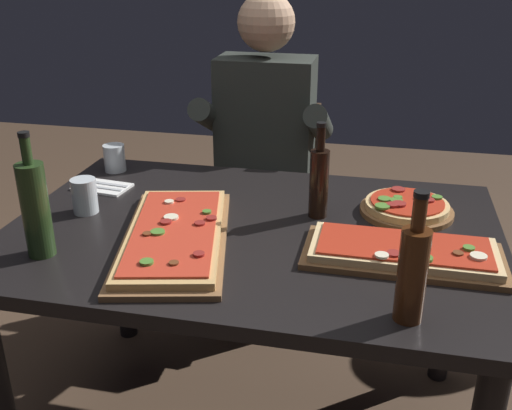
# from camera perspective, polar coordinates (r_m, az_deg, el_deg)

# --- Properties ---
(dining_table) EXTENTS (1.40, 0.96, 0.74)m
(dining_table) POSITION_cam_1_polar(r_m,az_deg,el_deg) (1.75, -0.35, -5.01)
(dining_table) COLOR black
(dining_table) RESTS_ON ground_plane
(pizza_rectangular_front) EXTENTS (0.51, 0.24, 0.05)m
(pizza_rectangular_front) POSITION_cam_1_polar(r_m,az_deg,el_deg) (1.57, 13.97, -4.43)
(pizza_rectangular_front) COLOR brown
(pizza_rectangular_front) RESTS_ON dining_table
(pizza_rectangular_left) EXTENTS (0.41, 0.65, 0.05)m
(pizza_rectangular_left) POSITION_cam_1_polar(r_m,az_deg,el_deg) (1.63, -7.78, -2.89)
(pizza_rectangular_left) COLOR brown
(pizza_rectangular_left) RESTS_ON dining_table
(pizza_round_far) EXTENTS (0.28, 0.28, 0.05)m
(pizza_round_far) POSITION_cam_1_polar(r_m,az_deg,el_deg) (1.84, 14.24, -0.23)
(pizza_round_far) COLOR brown
(pizza_round_far) RESTS_ON dining_table
(wine_bottle_dark) EXTENTS (0.06, 0.06, 0.30)m
(wine_bottle_dark) POSITION_cam_1_polar(r_m,az_deg,el_deg) (1.29, 14.78, -6.13)
(wine_bottle_dark) COLOR #47230F
(wine_bottle_dark) RESTS_ON dining_table
(oil_bottle_amber) EXTENTS (0.06, 0.06, 0.29)m
(oil_bottle_amber) POSITION_cam_1_polar(r_m,az_deg,el_deg) (1.74, 6.06, 2.36)
(oil_bottle_amber) COLOR black
(oil_bottle_amber) RESTS_ON dining_table
(vinegar_bottle_green) EXTENTS (0.07, 0.07, 0.33)m
(vinegar_bottle_green) POSITION_cam_1_polar(r_m,az_deg,el_deg) (1.61, -20.41, -0.27)
(vinegar_bottle_green) COLOR #233819
(vinegar_bottle_green) RESTS_ON dining_table
(tumbler_near_camera) EXTENTS (0.08, 0.08, 0.10)m
(tumbler_near_camera) POSITION_cam_1_polar(r_m,az_deg,el_deg) (2.19, -13.41, 4.27)
(tumbler_near_camera) COLOR silver
(tumbler_near_camera) RESTS_ON dining_table
(tumbler_far_side) EXTENTS (0.08, 0.08, 0.11)m
(tumbler_far_side) POSITION_cam_1_polar(r_m,az_deg,el_deg) (1.86, -16.16, 0.62)
(tumbler_far_side) COLOR silver
(tumbler_far_side) RESTS_ON dining_table
(napkin_cutlery_set) EXTENTS (0.19, 0.13, 0.01)m
(napkin_cutlery_set) POSITION_cam_1_polar(r_m,az_deg,el_deg) (2.05, -14.54, 1.70)
(napkin_cutlery_set) COLOR white
(napkin_cutlery_set) RESTS_ON dining_table
(diner_chair) EXTENTS (0.44, 0.44, 0.87)m
(diner_chair) POSITION_cam_1_polar(r_m,az_deg,el_deg) (2.59, 1.21, 1.00)
(diner_chair) COLOR #3D2B1E
(diner_chair) RESTS_ON ground_plane
(seated_diner) EXTENTS (0.53, 0.41, 1.33)m
(seated_diner) POSITION_cam_1_polar(r_m,az_deg,el_deg) (2.40, 0.70, 5.59)
(seated_diner) COLOR #23232D
(seated_diner) RESTS_ON ground_plane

